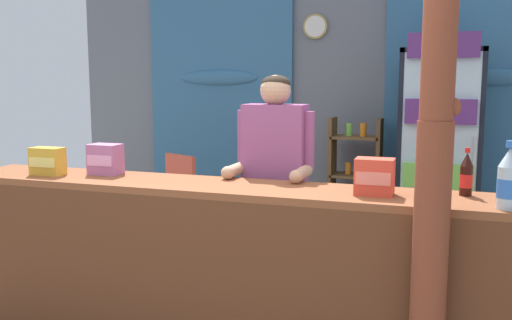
# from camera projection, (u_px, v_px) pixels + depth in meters

# --- Properties ---
(ground_plane) EXTENTS (8.22, 8.22, 0.00)m
(ground_plane) POSITION_uv_depth(u_px,v_px,m) (272.00, 301.00, 3.99)
(ground_plane) COLOR gray
(back_wall_curtained) EXTENTS (5.58, 0.22, 2.85)m
(back_wall_curtained) POSITION_uv_depth(u_px,v_px,m) (333.00, 89.00, 5.60)
(back_wall_curtained) COLOR slate
(back_wall_curtained) RESTS_ON ground
(stall_counter) EXTENTS (3.58, 0.49, 0.96)m
(stall_counter) POSITION_uv_depth(u_px,v_px,m) (230.00, 255.00, 3.12)
(stall_counter) COLOR brown
(stall_counter) RESTS_ON ground
(timber_post) EXTENTS (0.18, 0.16, 2.75)m
(timber_post) POSITION_uv_depth(u_px,v_px,m) (435.00, 134.00, 2.47)
(timber_post) COLOR brown
(timber_post) RESTS_ON ground
(drink_fridge) EXTENTS (0.67, 0.62, 1.92)m
(drink_fridge) POSITION_uv_depth(u_px,v_px,m) (440.00, 140.00, 4.79)
(drink_fridge) COLOR black
(drink_fridge) RESTS_ON ground
(bottle_shelf_rack) EXTENTS (0.48, 0.28, 1.20)m
(bottle_shelf_rack) POSITION_uv_depth(u_px,v_px,m) (355.00, 179.00, 5.30)
(bottle_shelf_rack) COLOR brown
(bottle_shelf_rack) RESTS_ON ground
(plastic_lawn_chair) EXTENTS (0.59, 0.59, 0.86)m
(plastic_lawn_chair) POSITION_uv_depth(u_px,v_px,m) (170.00, 195.00, 5.22)
(plastic_lawn_chair) COLOR #E5563D
(plastic_lawn_chair) RESTS_ON ground
(shopkeeper) EXTENTS (0.50, 0.42, 1.58)m
(shopkeeper) POSITION_uv_depth(u_px,v_px,m) (275.00, 170.00, 3.54)
(shopkeeper) COLOR #28282D
(shopkeeper) RESTS_ON ground
(soda_bottle_water) EXTENTS (0.10, 0.10, 0.32)m
(soda_bottle_water) POSITION_uv_depth(u_px,v_px,m) (509.00, 180.00, 2.57)
(soda_bottle_water) COLOR silver
(soda_bottle_water) RESTS_ON stall_counter
(soda_bottle_cola) EXTENTS (0.06, 0.06, 0.25)m
(soda_bottle_cola) POSITION_uv_depth(u_px,v_px,m) (466.00, 175.00, 2.88)
(soda_bottle_cola) COLOR black
(soda_bottle_cola) RESTS_ON stall_counter
(snack_box_crackers) EXTENTS (0.20, 0.13, 0.19)m
(snack_box_crackers) POSITION_uv_depth(u_px,v_px,m) (375.00, 177.00, 2.89)
(snack_box_crackers) COLOR #E5422D
(snack_box_crackers) RESTS_ON stall_counter
(snack_box_choco_powder) EXTENTS (0.21, 0.11, 0.17)m
(snack_box_choco_powder) POSITION_uv_depth(u_px,v_px,m) (48.00, 161.00, 3.51)
(snack_box_choco_powder) COLOR gold
(snack_box_choco_powder) RESTS_ON stall_counter
(snack_box_wafer) EXTENTS (0.19, 0.14, 0.19)m
(snack_box_wafer) POSITION_uv_depth(u_px,v_px,m) (105.00, 159.00, 3.53)
(snack_box_wafer) COLOR #B76699
(snack_box_wafer) RESTS_ON stall_counter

